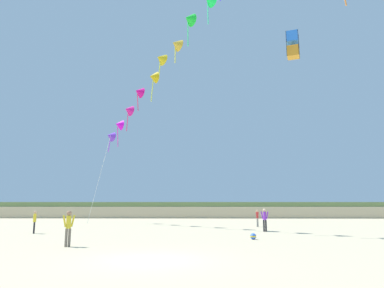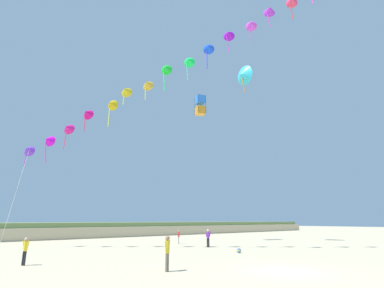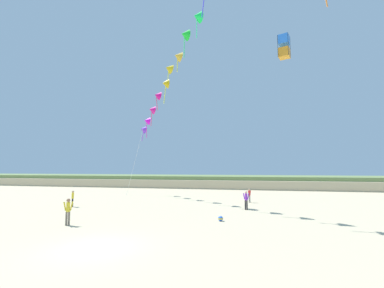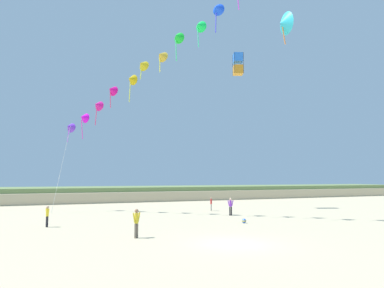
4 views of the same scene
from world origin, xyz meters
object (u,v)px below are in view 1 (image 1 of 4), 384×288
Objects in this scene: person_mid_center at (35,220)px; large_kite_low_lead at (293,45)px; person_near_left at (257,217)px; person_near_right at (68,226)px; beach_ball at (253,236)px; person_far_left at (265,218)px.

large_kite_low_lead reaches higher than person_mid_center.
person_near_left is 0.56× the size of large_kite_low_lead.
person_near_right is 10.36m from beach_ball.
person_near_right reaches higher than person_far_left.
large_kite_low_lead is (4.56, 5.98, 16.73)m from person_far_left.
person_near_left is 18.28m from person_near_right.
person_far_left is (16.52, 1.80, 0.07)m from person_mid_center.
beach_ball is at bearing 20.01° from person_near_right.
person_near_left is at bearing 22.15° from person_mid_center.
beach_ball is at bearing -13.70° from person_mid_center.
person_far_left is at bearing -93.62° from person_near_left.
person_near_right is 1.04× the size of person_far_left.
person_mid_center is at bearing -157.85° from person_near_left.
large_kite_low_lead reaches higher than person_near_left.
person_mid_center is at bearing -173.78° from person_far_left.
person_near_right is at bearing -54.63° from person_mid_center.
large_kite_low_lead is 7.33× the size of beach_ball.
person_near_right is at bearing -159.99° from beach_ball.
large_kite_low_lead is (16.01, 14.91, 16.69)m from person_near_right.
person_far_left is at bearing 37.94° from person_near_right.
large_kite_low_lead reaches higher than beach_ball.
person_near_right is 4.84× the size of beach_ball.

